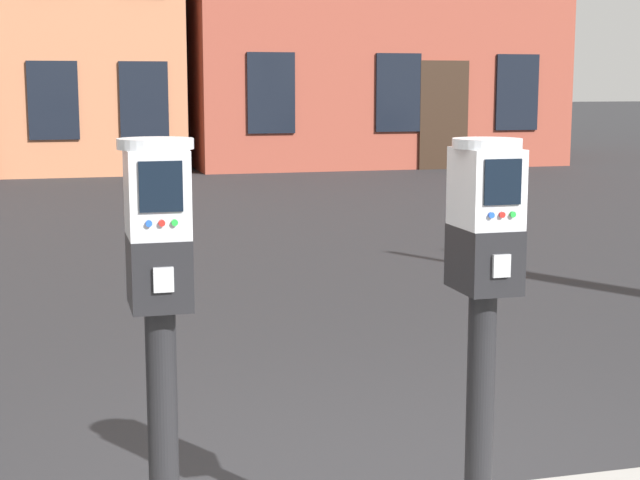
% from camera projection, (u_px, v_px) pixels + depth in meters
% --- Properties ---
extents(parking_meter_near_kerb, '(0.22, 0.25, 1.36)m').
position_uv_depth(parking_meter_near_kerb, '(159.00, 286.00, 2.82)').
color(parking_meter_near_kerb, black).
rests_on(parking_meter_near_kerb, sidewalk_slab).
extents(parking_meter_twin_adjacent, '(0.22, 0.25, 1.35)m').
position_uv_depth(parking_meter_twin_adjacent, '(484.00, 272.00, 3.09)').
color(parking_meter_twin_adjacent, black).
rests_on(parking_meter_twin_adjacent, sidewalk_slab).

